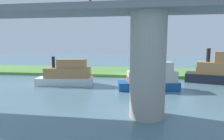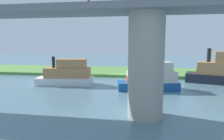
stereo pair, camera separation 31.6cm
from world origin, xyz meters
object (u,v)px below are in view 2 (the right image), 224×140
object	(u,v)px
person_on_bank	(133,69)
motorboat_red	(67,74)
bridge_pylon	(146,66)
riverboat_paddlewheel	(70,75)
motorboat_white	(150,78)
mooring_post	(154,72)

from	to	relation	value
person_on_bank	motorboat_red	size ratio (longest dim) A/B	0.17
bridge_pylon	person_on_bank	world-z (taller)	bridge_pylon
riverboat_paddlewheel	motorboat_white	distance (m)	15.10
bridge_pylon	motorboat_white	world-z (taller)	bridge_pylon
person_on_bank	mooring_post	world-z (taller)	person_on_bank
motorboat_red	riverboat_paddlewheel	distance (m)	5.76
mooring_post	motorboat_white	distance (m)	9.91
riverboat_paddlewheel	motorboat_white	xyz separation A→B (m)	(-13.51, 6.69, 0.91)
bridge_pylon	motorboat_red	xyz separation A→B (m)	(11.08, -10.94, -2.62)
mooring_post	motorboat_red	distance (m)	15.37
mooring_post	motorboat_white	bearing A→B (deg)	84.33
person_on_bank	motorboat_red	distance (m)	13.04
bridge_pylon	riverboat_paddlewheel	bearing A→B (deg)	-51.91
bridge_pylon	riverboat_paddlewheel	xyz separation A→B (m)	(12.81, -16.35, -3.58)
motorboat_red	motorboat_white	world-z (taller)	motorboat_red
person_on_bank	motorboat_white	size ratio (longest dim) A/B	0.17
bridge_pylon	motorboat_red	size ratio (longest dim) A/B	1.00
riverboat_paddlewheel	motorboat_white	bearing A→B (deg)	153.65
riverboat_paddlewheel	bridge_pylon	bearing A→B (deg)	128.09
mooring_post	person_on_bank	bearing A→B (deg)	-13.04
mooring_post	riverboat_paddlewheel	bearing A→B (deg)	12.29
riverboat_paddlewheel	motorboat_red	bearing A→B (deg)	107.80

